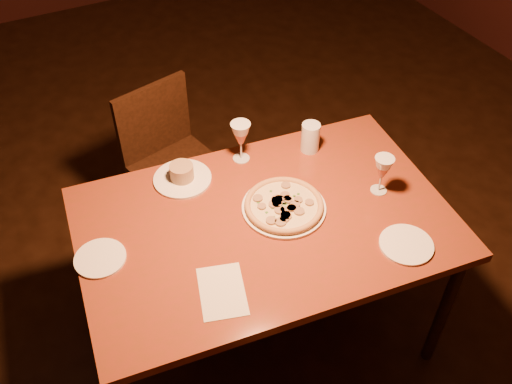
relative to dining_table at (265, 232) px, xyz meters
name	(u,v)px	position (x,y,z in m)	size (l,w,h in m)	color
floor	(203,352)	(-0.29, 0.02, -0.66)	(7.00, 7.00, 0.00)	black
dining_table	(265,232)	(0.00, 0.00, 0.00)	(1.43, 1.01, 0.72)	maroon
chair_far	(171,158)	(-0.09, 0.79, -0.21)	(0.46, 0.46, 0.80)	black
pizza_plate	(284,205)	(0.09, 0.02, 0.08)	(0.31, 0.31, 0.03)	white
ramekin_saucer	(182,175)	(-0.19, 0.34, 0.09)	(0.23, 0.23, 0.07)	white
wine_glass_far	(241,142)	(0.07, 0.35, 0.15)	(0.08, 0.08, 0.18)	#BF654F
wine_glass_right	(382,175)	(0.46, -0.06, 0.14)	(0.07, 0.07, 0.16)	#BF654F
water_tumbler	(310,137)	(0.35, 0.27, 0.13)	(0.08, 0.08, 0.13)	silver
side_plate_left	(100,258)	(-0.58, 0.10, 0.07)	(0.18, 0.18, 0.01)	white
side_plate_near	(406,245)	(0.38, -0.33, 0.07)	(0.19, 0.19, 0.01)	white
menu_card	(222,291)	(-0.27, -0.22, 0.06)	(0.15, 0.21, 0.00)	silver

